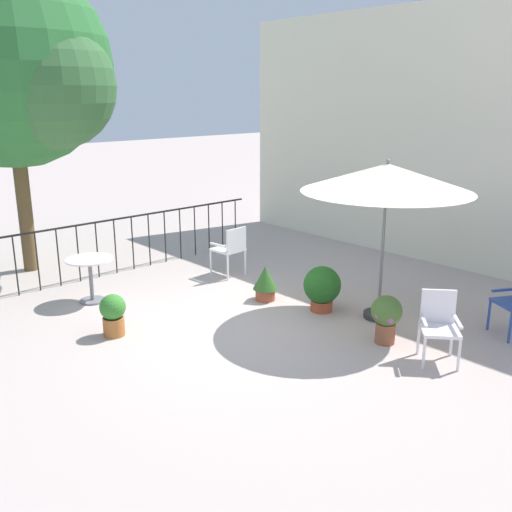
# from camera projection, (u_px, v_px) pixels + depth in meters

# --- Properties ---
(ground_plane) EXTENTS (60.00, 60.00, 0.00)m
(ground_plane) POSITION_uv_depth(u_px,v_px,m) (254.00, 326.00, 8.09)
(ground_plane) COLOR #B6A49C
(villa_facade) EXTENTS (9.83, 0.30, 4.77)m
(villa_facade) POSITION_uv_depth(u_px,v_px,m) (447.00, 137.00, 10.56)
(villa_facade) COLOR silver
(villa_facade) RESTS_ON ground
(terrace_railing) EXTENTS (0.03, 5.72, 1.01)m
(terrace_railing) POSITION_uv_depth(u_px,v_px,m) (123.00, 235.00, 10.41)
(terrace_railing) COLOR black
(terrace_railing) RESTS_ON ground
(shade_tree) EXTENTS (3.66, 3.48, 5.38)m
(shade_tree) POSITION_uv_depth(u_px,v_px,m) (12.00, 63.00, 9.66)
(shade_tree) COLOR brown
(shade_tree) RESTS_ON ground
(patio_umbrella_0) EXTENTS (2.38, 2.38, 2.31)m
(patio_umbrella_0) POSITION_uv_depth(u_px,v_px,m) (387.00, 179.00, 7.84)
(patio_umbrella_0) COLOR #2D2D2D
(patio_umbrella_0) RESTS_ON ground
(cafe_table_0) EXTENTS (0.73, 0.73, 0.71)m
(cafe_table_0) POSITION_uv_depth(u_px,v_px,m) (90.00, 272.00, 8.92)
(cafe_table_0) COLOR white
(cafe_table_0) RESTS_ON ground
(patio_chair_0) EXTENTS (0.63, 0.63, 0.87)m
(patio_chair_0) POSITION_uv_depth(u_px,v_px,m) (439.00, 322.00, 6.95)
(patio_chair_0) COLOR white
(patio_chair_0) RESTS_ON ground
(patio_chair_1) EXTENTS (0.51, 0.51, 0.90)m
(patio_chair_1) POSITION_uv_depth(u_px,v_px,m) (231.00, 247.00, 10.18)
(patio_chair_1) COLOR white
(patio_chair_1) RESTS_ON ground
(potted_plant_0) EXTENTS (0.41, 0.41, 0.65)m
(potted_plant_0) POSITION_uv_depth(u_px,v_px,m) (386.00, 316.00, 7.45)
(potted_plant_0) COLOR brown
(potted_plant_0) RESTS_ON ground
(potted_plant_1) EXTENTS (0.35, 0.35, 0.58)m
(potted_plant_1) POSITION_uv_depth(u_px,v_px,m) (113.00, 314.00, 7.71)
(potted_plant_1) COLOR #AD652F
(potted_plant_1) RESTS_ON ground
(potted_plant_2) EXTENTS (0.39, 0.39, 0.56)m
(potted_plant_2) POSITION_uv_depth(u_px,v_px,m) (265.00, 282.00, 9.04)
(potted_plant_2) COLOR #A64D34
(potted_plant_2) RESTS_ON ground
(potted_plant_3) EXTENTS (0.57, 0.57, 0.69)m
(potted_plant_3) POSITION_uv_depth(u_px,v_px,m) (322.00, 287.00, 8.57)
(potted_plant_3) COLOR #AC472B
(potted_plant_3) RESTS_ON ground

